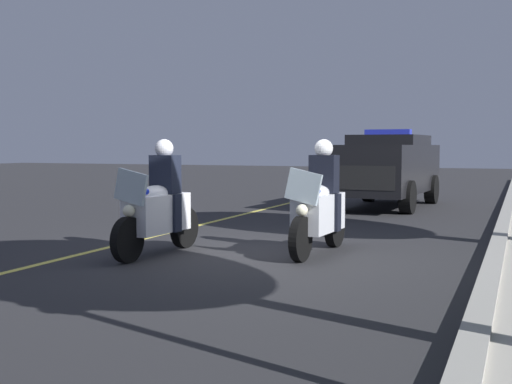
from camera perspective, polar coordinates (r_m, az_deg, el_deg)
name	(u,v)px	position (r m, az deg, el deg)	size (l,w,h in m)	color
ground_plane	(244,254)	(9.86, -1.04, -5.40)	(80.00, 80.00, 0.00)	#28282B
curb_strip	(493,265)	(9.07, 20.00, -6.00)	(48.00, 0.24, 0.15)	#9E9B93
lane_stripe_center	(118,245)	(10.93, -11.94, -4.53)	(48.00, 0.12, 0.01)	#E0D14C
police_motorcycle_lead_left	(158,208)	(9.81, -8.53, -1.38)	(2.14, 0.60, 1.72)	black
police_motorcycle_lead_right	(319,207)	(9.83, 5.55, -1.34)	(2.14, 0.60, 1.72)	black
police_suv	(387,167)	(17.61, 11.33, 2.18)	(5.00, 2.28, 2.05)	black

